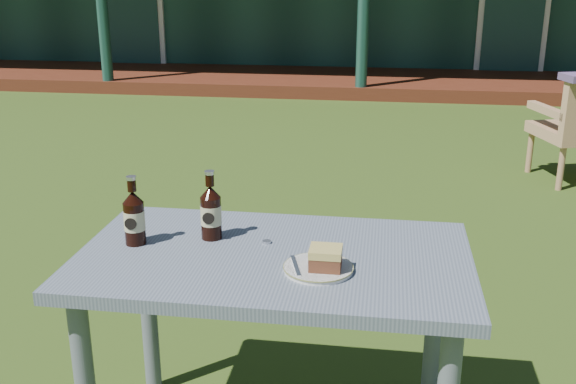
% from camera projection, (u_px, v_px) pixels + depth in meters
% --- Properties ---
extents(ground, '(80.00, 80.00, 0.00)m').
position_uv_depth(ground, '(322.00, 258.00, 3.79)').
color(ground, '#334916').
extents(cafe_table, '(1.20, 0.70, 0.72)m').
position_uv_depth(cafe_table, '(274.00, 284.00, 2.09)').
color(cafe_table, slate).
rests_on(cafe_table, ground).
extents(plate, '(0.20, 0.20, 0.01)m').
position_uv_depth(plate, '(318.00, 268.00, 1.94)').
color(plate, silver).
rests_on(plate, cafe_table).
extents(cake_slice, '(0.09, 0.09, 0.06)m').
position_uv_depth(cake_slice, '(326.00, 258.00, 1.92)').
color(cake_slice, '#542C1A').
rests_on(cake_slice, plate).
extents(fork, '(0.05, 0.14, 0.00)m').
position_uv_depth(fork, '(296.00, 266.00, 1.94)').
color(fork, silver).
rests_on(fork, plate).
extents(cola_bottle_near, '(0.07, 0.07, 0.23)m').
position_uv_depth(cola_bottle_near, '(211.00, 212.00, 2.15)').
color(cola_bottle_near, black).
rests_on(cola_bottle_near, cafe_table).
extents(cola_bottle_far, '(0.07, 0.07, 0.22)m').
position_uv_depth(cola_bottle_far, '(134.00, 217.00, 2.10)').
color(cola_bottle_far, black).
rests_on(cola_bottle_far, cafe_table).
extents(bottle_cap, '(0.03, 0.03, 0.01)m').
position_uv_depth(bottle_cap, '(267.00, 242.00, 2.13)').
color(bottle_cap, silver).
rests_on(bottle_cap, cafe_table).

